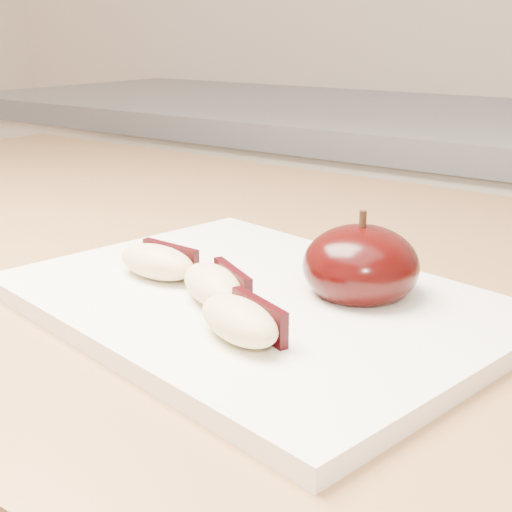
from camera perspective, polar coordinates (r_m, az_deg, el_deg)
The scene contains 5 objects.
cutting_board at distance 0.46m, azimuth -0.00°, elevation -3.72°, with size 0.31×0.23×0.01m, color white.
apple_half at distance 0.45m, azimuth 8.37°, elevation -0.77°, with size 0.09×0.09×0.06m.
apple_wedge_a at distance 0.48m, azimuth -7.80°, elevation -0.44°, with size 0.06×0.03×0.02m.
apple_wedge_b at distance 0.44m, azimuth -3.28°, elevation -2.32°, with size 0.07×0.06×0.02m.
apple_wedge_c at distance 0.39m, azimuth -1.18°, elevation -5.14°, with size 0.07×0.05×0.02m.
Camera 1 is at (0.20, 0.05, 1.07)m, focal length 50.00 mm.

